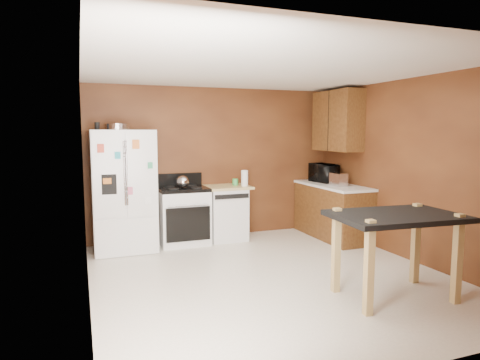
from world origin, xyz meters
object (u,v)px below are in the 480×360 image
roasting_pan (118,127)px  pen_cup (97,126)px  paper_towel (245,178)px  toaster (338,179)px  island (396,226)px  green_canister (235,182)px  refrigerator (124,191)px  microwave (324,174)px  kettle (183,182)px  dishwasher (226,212)px  gas_range (183,215)px

roasting_pan → pen_cup: size_ratio=3.37×
paper_towel → toaster: size_ratio=0.92×
island → roasting_pan: bearing=131.6°
green_canister → refrigerator: bearing=-176.0°
roasting_pan → microwave: size_ratio=0.69×
toaster → kettle: bearing=165.0°
paper_towel → toaster: paper_towel is taller
roasting_pan → kettle: 1.28m
microwave → island: microwave is taller
toaster → island: 2.45m
microwave → island: (-0.86, -2.83, -0.27)m
refrigerator → island: (2.52, -2.92, -0.12)m
green_canister → island: 3.13m
kettle → toaster: toaster is taller
microwave → refrigerator: (-3.38, 0.09, -0.14)m
toaster → microwave: bearing=83.4°
green_canister → roasting_pan: bearing=-175.6°
refrigerator → microwave: bearing=-1.4°
kettle → dishwasher: bearing=6.8°
paper_towel → green_canister: paper_towel is taller
roasting_pan → island: roasting_pan is taller
roasting_pan → kettle: bearing=0.9°
microwave → dishwasher: bearing=78.1°
roasting_pan → toaster: roasting_pan is taller
toaster → roasting_pan: bearing=169.1°
paper_towel → gas_range: 1.15m
roasting_pan → refrigerator: roasting_pan is taller
pen_cup → paper_towel: pen_cup is taller
kettle → paper_towel: 1.01m
refrigerator → dishwasher: size_ratio=2.02×
dishwasher → refrigerator: bearing=-177.0°
paper_towel → microwave: bearing=-1.3°
kettle → green_canister: (0.92, 0.13, -0.05)m
refrigerator → island: refrigerator is taller
dishwasher → island: (0.89, -3.00, 0.33)m
toaster → gas_range: size_ratio=0.26×
pen_cup → roasting_pan: bearing=12.9°
paper_towel → microwave: (1.47, -0.03, 0.03)m
pen_cup → gas_range: 1.88m
pen_cup → green_canister: bearing=5.5°
roasting_pan → dishwasher: 2.19m
roasting_pan → pen_cup: (-0.29, -0.07, 0.01)m
gas_range → dishwasher: 0.72m
roasting_pan → toaster: 3.53m
kettle → dishwasher: 0.92m
paper_towel → island: paper_towel is taller
paper_towel → toaster: (1.41, -0.57, -0.02)m
toaster → microwave: microwave is taller
roasting_pan → kettle: roasting_pan is taller
toaster → gas_range: toaster is taller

